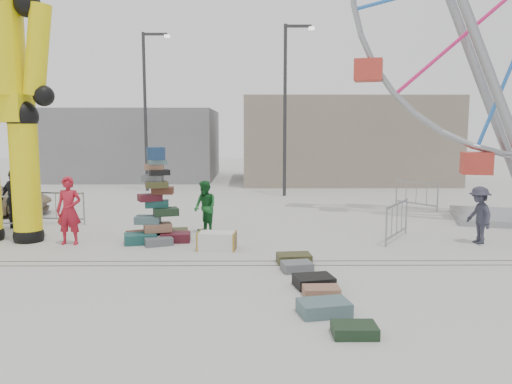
{
  "coord_description": "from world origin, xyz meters",
  "views": [
    {
      "loc": [
        1.47,
        -10.75,
        3.16
      ],
      "look_at": [
        1.56,
        2.26,
        1.53
      ],
      "focal_mm": 35.0,
      "sensor_mm": 36.0,
      "label": 1
    }
  ],
  "objects_px": {
    "lamp_post_right": "(287,101)",
    "steamer_trunk": "(217,241)",
    "pedestrian_green": "(205,207)",
    "pedestrian_grey": "(479,215)",
    "pedestrian_red": "(69,211)",
    "barricade_dummy_c": "(56,208)",
    "pedestrian_black": "(15,199)",
    "barricade_wheel_back": "(416,194)",
    "lamp_post_left": "(147,103)",
    "barricade_wheel_front": "(397,221)",
    "suitcase_tower": "(157,215)"
  },
  "relations": [
    {
      "from": "lamp_post_right",
      "to": "steamer_trunk",
      "type": "distance_m",
      "value": 11.89
    },
    {
      "from": "pedestrian_green",
      "to": "pedestrian_grey",
      "type": "distance_m",
      "value": 7.88
    },
    {
      "from": "lamp_post_right",
      "to": "pedestrian_red",
      "type": "bearing_deg",
      "value": -123.35
    },
    {
      "from": "barricade_dummy_c",
      "to": "pedestrian_black",
      "type": "bearing_deg",
      "value": -132.45
    },
    {
      "from": "barricade_wheel_back",
      "to": "pedestrian_red",
      "type": "distance_m",
      "value": 13.35
    },
    {
      "from": "steamer_trunk",
      "to": "barricade_wheel_back",
      "type": "height_order",
      "value": "barricade_wheel_back"
    },
    {
      "from": "pedestrian_grey",
      "to": "steamer_trunk",
      "type": "bearing_deg",
      "value": -90.65
    },
    {
      "from": "lamp_post_right",
      "to": "barricade_wheel_back",
      "type": "xyz_separation_m",
      "value": [
        5.02,
        -3.75,
        -3.93
      ]
    },
    {
      "from": "lamp_post_left",
      "to": "barricade_wheel_front",
      "type": "height_order",
      "value": "lamp_post_left"
    },
    {
      "from": "barricade_wheel_front",
      "to": "barricade_wheel_back",
      "type": "bearing_deg",
      "value": 9.15
    },
    {
      "from": "barricade_dummy_c",
      "to": "barricade_wheel_front",
      "type": "bearing_deg",
      "value": -4.82
    },
    {
      "from": "barricade_wheel_front",
      "to": "pedestrian_green",
      "type": "relative_size",
      "value": 1.24
    },
    {
      "from": "steamer_trunk",
      "to": "lamp_post_left",
      "type": "bearing_deg",
      "value": 114.77
    },
    {
      "from": "steamer_trunk",
      "to": "pedestrian_green",
      "type": "bearing_deg",
      "value": 109.21
    },
    {
      "from": "steamer_trunk",
      "to": "pedestrian_red",
      "type": "distance_m",
      "value": 4.23
    },
    {
      "from": "barricade_dummy_c",
      "to": "pedestrian_red",
      "type": "xyz_separation_m",
      "value": [
        1.56,
        -3.04,
        0.4
      ]
    },
    {
      "from": "lamp_post_right",
      "to": "pedestrian_green",
      "type": "distance_m",
      "value": 9.95
    },
    {
      "from": "pedestrian_red",
      "to": "pedestrian_grey",
      "type": "distance_m",
      "value": 11.37
    },
    {
      "from": "lamp_post_left",
      "to": "barricade_wheel_back",
      "type": "height_order",
      "value": "lamp_post_left"
    },
    {
      "from": "suitcase_tower",
      "to": "pedestrian_grey",
      "type": "relative_size",
      "value": 1.67
    },
    {
      "from": "suitcase_tower",
      "to": "barricade_wheel_back",
      "type": "relative_size",
      "value": 1.34
    },
    {
      "from": "suitcase_tower",
      "to": "pedestrian_red",
      "type": "relative_size",
      "value": 1.42
    },
    {
      "from": "lamp_post_left",
      "to": "barricade_dummy_c",
      "type": "relative_size",
      "value": 4.0
    },
    {
      "from": "barricade_dummy_c",
      "to": "pedestrian_green",
      "type": "xyz_separation_m",
      "value": [
        5.18,
        -1.6,
        0.26
      ]
    },
    {
      "from": "pedestrian_green",
      "to": "pedestrian_grey",
      "type": "bearing_deg",
      "value": 43.63
    },
    {
      "from": "suitcase_tower",
      "to": "pedestrian_black",
      "type": "height_order",
      "value": "suitcase_tower"
    },
    {
      "from": "pedestrian_green",
      "to": "suitcase_tower",
      "type": "bearing_deg",
      "value": -86.56
    },
    {
      "from": "barricade_wheel_front",
      "to": "pedestrian_green",
      "type": "bearing_deg",
      "value": 112.26
    },
    {
      "from": "pedestrian_green",
      "to": "steamer_trunk",
      "type": "bearing_deg",
      "value": -22.59
    },
    {
      "from": "steamer_trunk",
      "to": "barricade_wheel_back",
      "type": "distance_m",
      "value": 10.37
    },
    {
      "from": "barricade_wheel_back",
      "to": "pedestrian_grey",
      "type": "bearing_deg",
      "value": -37.66
    },
    {
      "from": "pedestrian_green",
      "to": "barricade_wheel_back",
      "type": "bearing_deg",
      "value": 85.46
    },
    {
      "from": "suitcase_tower",
      "to": "barricade_wheel_front",
      "type": "relative_size",
      "value": 1.34
    },
    {
      "from": "lamp_post_left",
      "to": "pedestrian_black",
      "type": "relative_size",
      "value": 4.15
    },
    {
      "from": "lamp_post_right",
      "to": "pedestrian_grey",
      "type": "xyz_separation_m",
      "value": [
        4.68,
        -10.13,
        -3.68
      ]
    },
    {
      "from": "barricade_wheel_front",
      "to": "pedestrian_red",
      "type": "height_order",
      "value": "pedestrian_red"
    },
    {
      "from": "steamer_trunk",
      "to": "barricade_dummy_c",
      "type": "distance_m",
      "value": 6.78
    },
    {
      "from": "pedestrian_grey",
      "to": "barricade_wheel_front",
      "type": "bearing_deg",
      "value": -107.71
    },
    {
      "from": "pedestrian_black",
      "to": "barricade_wheel_back",
      "type": "bearing_deg",
      "value": -140.75
    },
    {
      "from": "barricade_dummy_c",
      "to": "barricade_wheel_back",
      "type": "relative_size",
      "value": 1.0
    },
    {
      "from": "barricade_dummy_c",
      "to": "pedestrian_green",
      "type": "relative_size",
      "value": 1.24
    },
    {
      "from": "steamer_trunk",
      "to": "pedestrian_black",
      "type": "relative_size",
      "value": 0.52
    },
    {
      "from": "barricade_dummy_c",
      "to": "barricade_wheel_back",
      "type": "distance_m",
      "value": 13.69
    },
    {
      "from": "suitcase_tower",
      "to": "barricade_wheel_back",
      "type": "bearing_deg",
      "value": 20.61
    },
    {
      "from": "barricade_dummy_c",
      "to": "pedestrian_grey",
      "type": "relative_size",
      "value": 1.25
    },
    {
      "from": "steamer_trunk",
      "to": "barricade_wheel_front",
      "type": "relative_size",
      "value": 0.5
    },
    {
      "from": "barricade_dummy_c",
      "to": "pedestrian_grey",
      "type": "bearing_deg",
      "value": -4.55
    },
    {
      "from": "pedestrian_black",
      "to": "steamer_trunk",
      "type": "bearing_deg",
      "value": 179.45
    },
    {
      "from": "steamer_trunk",
      "to": "barricade_dummy_c",
      "type": "height_order",
      "value": "barricade_dummy_c"
    },
    {
      "from": "suitcase_tower",
      "to": "barricade_wheel_front",
      "type": "distance_m",
      "value": 6.87
    }
  ]
}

